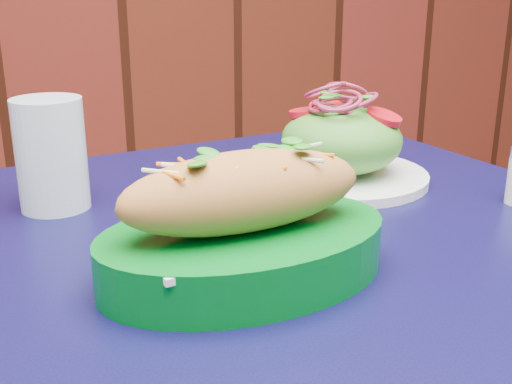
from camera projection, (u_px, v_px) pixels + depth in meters
name	position (u px, v px, depth m)	size (l,w,h in m)	color
cafe_table	(281.00, 309.00, 0.70)	(0.90, 0.90, 0.75)	black
banh_mi_basket	(244.00, 226.00, 0.56)	(0.28, 0.20, 0.12)	#006518
salad_plate	(341.00, 146.00, 0.83)	(0.23, 0.23, 0.13)	white
water_glass	(51.00, 154.00, 0.73)	(0.08, 0.08, 0.13)	silver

